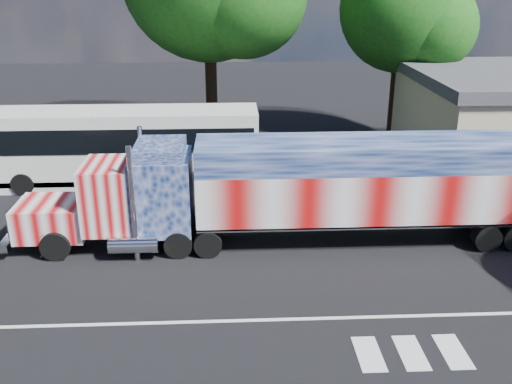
{
  "coord_description": "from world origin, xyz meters",
  "views": [
    {
      "loc": [
        -1.0,
        -17.87,
        10.04
      ],
      "look_at": [
        0.0,
        3.0,
        1.9
      ],
      "focal_mm": 40.0,
      "sensor_mm": 36.0,
      "label": 1
    }
  ],
  "objects_px": {
    "coach_bus": "(127,146)",
    "tree_ne_a": "(405,10)",
    "semi_truck": "(306,188)",
    "woman": "(43,237)"
  },
  "relations": [
    {
      "from": "tree_ne_a",
      "to": "semi_truck",
      "type": "bearing_deg",
      "value": -117.66
    },
    {
      "from": "coach_bus",
      "to": "woman",
      "type": "height_order",
      "value": "coach_bus"
    },
    {
      "from": "coach_bus",
      "to": "tree_ne_a",
      "type": "distance_m",
      "value": 18.27
    },
    {
      "from": "semi_truck",
      "to": "woman",
      "type": "bearing_deg",
      "value": -174.65
    },
    {
      "from": "semi_truck",
      "to": "coach_bus",
      "type": "xyz_separation_m",
      "value": [
        -7.95,
        6.98,
        -0.33
      ]
    },
    {
      "from": "semi_truck",
      "to": "woman",
      "type": "xyz_separation_m",
      "value": [
        -9.85,
        -0.92,
        -1.42
      ]
    },
    {
      "from": "coach_bus",
      "to": "semi_truck",
      "type": "bearing_deg",
      "value": -41.3
    },
    {
      "from": "coach_bus",
      "to": "tree_ne_a",
      "type": "height_order",
      "value": "tree_ne_a"
    },
    {
      "from": "coach_bus",
      "to": "tree_ne_a",
      "type": "xyz_separation_m",
      "value": [
        15.56,
        7.54,
        5.9
      ]
    },
    {
      "from": "woman",
      "to": "tree_ne_a",
      "type": "height_order",
      "value": "tree_ne_a"
    }
  ]
}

